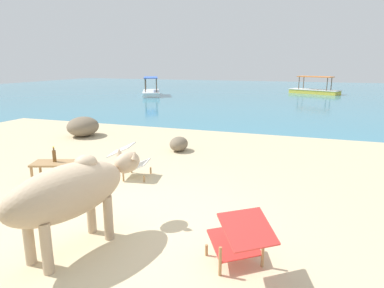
# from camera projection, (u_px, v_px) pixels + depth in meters

# --- Properties ---
(sand_beach) EXTENTS (18.00, 14.00, 0.04)m
(sand_beach) POSITION_uv_depth(u_px,v_px,m) (128.00, 227.00, 4.80)
(sand_beach) COLOR #CCB78E
(sand_beach) RESTS_ON ground
(water_surface) EXTENTS (60.00, 36.00, 0.03)m
(water_surface) POSITION_uv_depth(u_px,v_px,m) (279.00, 95.00, 24.97)
(water_surface) COLOR teal
(water_surface) RESTS_ON ground
(cow) EXTENTS (0.98, 2.08, 1.16)m
(cow) POSITION_uv_depth(u_px,v_px,m) (72.00, 191.00, 4.05)
(cow) COLOR tan
(cow) RESTS_ON sand_beach
(low_bench_table) EXTENTS (0.86, 0.67, 0.42)m
(low_bench_table) POSITION_uv_depth(u_px,v_px,m) (53.00, 166.00, 6.42)
(low_bench_table) COLOR #A37A4C
(low_bench_table) RESTS_ON sand_beach
(bottle) EXTENTS (0.07, 0.07, 0.30)m
(bottle) POSITION_uv_depth(u_px,v_px,m) (54.00, 156.00, 6.42)
(bottle) COLOR brown
(bottle) RESTS_ON low_bench_table
(deck_chair_near) EXTENTS (0.86, 0.68, 0.68)m
(deck_chair_near) POSITION_uv_depth(u_px,v_px,m) (129.00, 159.00, 6.76)
(deck_chair_near) COLOR #A37A4C
(deck_chair_near) RESTS_ON sand_beach
(deck_chair_far) EXTENTS (0.89, 0.93, 0.68)m
(deck_chair_far) POSITION_uv_depth(u_px,v_px,m) (240.00, 237.00, 3.72)
(deck_chair_far) COLOR #A37A4C
(deck_chair_far) RESTS_ON sand_beach
(shore_rock_large) EXTENTS (1.18, 1.29, 0.61)m
(shore_rock_large) POSITION_uv_depth(u_px,v_px,m) (83.00, 126.00, 10.62)
(shore_rock_large) COLOR #756651
(shore_rock_large) RESTS_ON sand_beach
(shore_rock_medium) EXTENTS (0.53, 0.66, 0.37)m
(shore_rock_medium) POSITION_uv_depth(u_px,v_px,m) (179.00, 144.00, 8.85)
(shore_rock_medium) COLOR #756651
(shore_rock_medium) RESTS_ON sand_beach
(boat_yellow) EXTENTS (3.82, 2.56, 1.29)m
(boat_yellow) POSITION_uv_depth(u_px,v_px,m) (314.00, 90.00, 25.34)
(boat_yellow) COLOR gold
(boat_yellow) RESTS_ON water_surface
(boat_white) EXTENTS (2.64, 3.81, 1.29)m
(boat_white) POSITION_uv_depth(u_px,v_px,m) (151.00, 92.00, 24.04)
(boat_white) COLOR white
(boat_white) RESTS_ON water_surface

